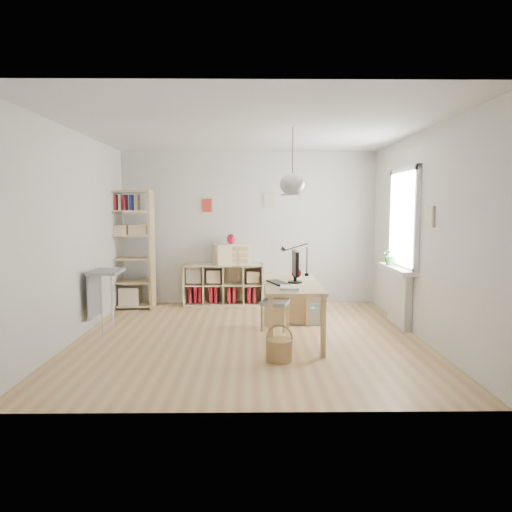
{
  "coord_description": "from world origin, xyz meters",
  "views": [
    {
      "loc": [
        0.03,
        -5.91,
        1.7
      ],
      "look_at": [
        0.1,
        0.3,
        1.05
      ],
      "focal_mm": 32.0,
      "sensor_mm": 36.0,
      "label": 1
    }
  ],
  "objects_px": {
    "tall_bookshelf": "(129,245)",
    "chair": "(276,299)",
    "monitor": "(295,265)",
    "cube_shelf": "(223,288)",
    "drawer_chest": "(232,254)",
    "desk": "(291,290)",
    "storage_chest": "(307,311)"
  },
  "relations": [
    {
      "from": "storage_chest",
      "to": "monitor",
      "type": "bearing_deg",
      "value": -101.63
    },
    {
      "from": "chair",
      "to": "drawer_chest",
      "type": "height_order",
      "value": "drawer_chest"
    },
    {
      "from": "storage_chest",
      "to": "monitor",
      "type": "height_order",
      "value": "monitor"
    },
    {
      "from": "desk",
      "to": "cube_shelf",
      "type": "height_order",
      "value": "desk"
    },
    {
      "from": "chair",
      "to": "monitor",
      "type": "height_order",
      "value": "monitor"
    },
    {
      "from": "tall_bookshelf",
      "to": "drawer_chest",
      "type": "bearing_deg",
      "value": 7.89
    },
    {
      "from": "drawer_chest",
      "to": "cube_shelf",
      "type": "bearing_deg",
      "value": 142.43
    },
    {
      "from": "monitor",
      "to": "chair",
      "type": "bearing_deg",
      "value": 110.78
    },
    {
      "from": "cube_shelf",
      "to": "chair",
      "type": "height_order",
      "value": "chair"
    },
    {
      "from": "tall_bookshelf",
      "to": "chair",
      "type": "height_order",
      "value": "tall_bookshelf"
    },
    {
      "from": "storage_chest",
      "to": "monitor",
      "type": "xyz_separation_m",
      "value": [
        -0.27,
        -0.91,
        0.81
      ]
    },
    {
      "from": "desk",
      "to": "cube_shelf",
      "type": "distance_m",
      "value": 2.48
    },
    {
      "from": "tall_bookshelf",
      "to": "drawer_chest",
      "type": "relative_size",
      "value": 3.18
    },
    {
      "from": "chair",
      "to": "storage_chest",
      "type": "bearing_deg",
      "value": 51.48
    },
    {
      "from": "chair",
      "to": "storage_chest",
      "type": "height_order",
      "value": "chair"
    },
    {
      "from": "tall_bookshelf",
      "to": "chair",
      "type": "xyz_separation_m",
      "value": [
        2.42,
        -1.38,
        -0.67
      ]
    },
    {
      "from": "chair",
      "to": "drawer_chest",
      "type": "distance_m",
      "value": 1.82
    },
    {
      "from": "chair",
      "to": "cube_shelf",
      "type": "bearing_deg",
      "value": 132.3
    },
    {
      "from": "cube_shelf",
      "to": "tall_bookshelf",
      "type": "distance_m",
      "value": 1.77
    },
    {
      "from": "tall_bookshelf",
      "to": "storage_chest",
      "type": "relative_size",
      "value": 3.34
    },
    {
      "from": "desk",
      "to": "tall_bookshelf",
      "type": "relative_size",
      "value": 0.75
    },
    {
      "from": "tall_bookshelf",
      "to": "storage_chest",
      "type": "distance_m",
      "value": 3.21
    },
    {
      "from": "desk",
      "to": "chair",
      "type": "xyz_separation_m",
      "value": [
        -0.17,
        0.57,
        -0.24
      ]
    },
    {
      "from": "desk",
      "to": "chair",
      "type": "distance_m",
      "value": 0.64
    },
    {
      "from": "monitor",
      "to": "drawer_chest",
      "type": "bearing_deg",
      "value": 111.95
    },
    {
      "from": "cube_shelf",
      "to": "tall_bookshelf",
      "type": "height_order",
      "value": "tall_bookshelf"
    },
    {
      "from": "cube_shelf",
      "to": "tall_bookshelf",
      "type": "bearing_deg",
      "value": -169.81
    },
    {
      "from": "drawer_chest",
      "to": "chair",
      "type": "bearing_deg",
      "value": -90.91
    },
    {
      "from": "cube_shelf",
      "to": "drawer_chest",
      "type": "relative_size",
      "value": 2.23
    },
    {
      "from": "desk",
      "to": "monitor",
      "type": "xyz_separation_m",
      "value": [
        0.05,
        0.02,
        0.32
      ]
    },
    {
      "from": "cube_shelf",
      "to": "chair",
      "type": "relative_size",
      "value": 1.9
    },
    {
      "from": "cube_shelf",
      "to": "monitor",
      "type": "bearing_deg",
      "value": -64.17
    }
  ]
}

